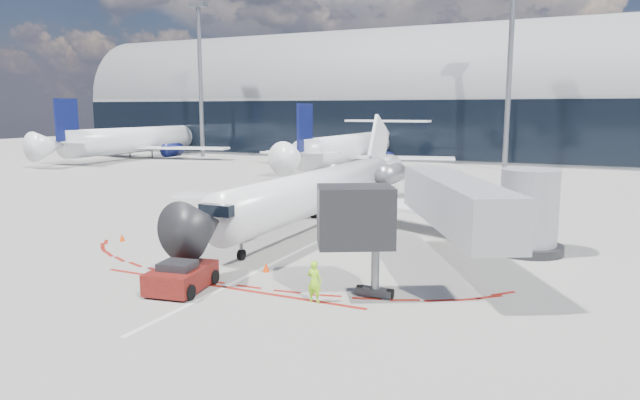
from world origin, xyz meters
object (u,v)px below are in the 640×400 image
at_px(pushback_tug, 181,277).
at_px(ramp_worker, 314,281).
at_px(uld_container, 226,228).
at_px(regional_jet, 326,188).

relative_size(pushback_tug, ramp_worker, 3.01).
bearing_deg(pushback_tug, uld_container, 103.21).
relative_size(regional_jet, uld_container, 17.06).
bearing_deg(regional_jet, ramp_worker, -67.35).
height_order(regional_jet, pushback_tug, regional_jet).
bearing_deg(ramp_worker, pushback_tug, 12.84).
bearing_deg(regional_jet, uld_container, -114.30).
bearing_deg(pushback_tug, ramp_worker, 0.31).
relative_size(regional_jet, pushback_tug, 5.58).
distance_m(ramp_worker, uld_container, 12.85).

